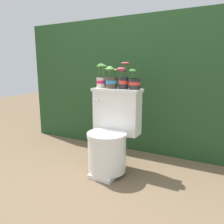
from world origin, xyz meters
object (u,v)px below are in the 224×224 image
at_px(potted_plant_midright, 134,82).
at_px(potted_plant_left, 101,80).
at_px(potted_plant_middle, 123,78).
at_px(potted_plant_midleft, 112,80).
at_px(toilet, 111,135).

bearing_deg(potted_plant_midright, potted_plant_left, 176.84).
distance_m(potted_plant_middle, potted_plant_midright, 0.12).
bearing_deg(potted_plant_midright, potted_plant_middle, 178.12).
bearing_deg(potted_plant_left, potted_plant_midleft, -6.03).
distance_m(potted_plant_midleft, potted_plant_midright, 0.24).
distance_m(toilet, potted_plant_midright, 0.55).
xyz_separation_m(potted_plant_midleft, potted_plant_midright, (0.24, -0.01, -0.02)).
xyz_separation_m(potted_plant_middle, potted_plant_midright, (0.12, -0.00, -0.04)).
relative_size(potted_plant_left, potted_plant_midleft, 1.12).
xyz_separation_m(potted_plant_left, potted_plant_midright, (0.37, -0.02, -0.02)).
distance_m(toilet, potted_plant_left, 0.57).
height_order(potted_plant_left, potted_plant_midleft, potted_plant_left).
relative_size(potted_plant_left, potted_plant_midright, 1.28).
xyz_separation_m(toilet, potted_plant_midleft, (-0.06, 0.13, 0.52)).
relative_size(potted_plant_midleft, potted_plant_midright, 1.15).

